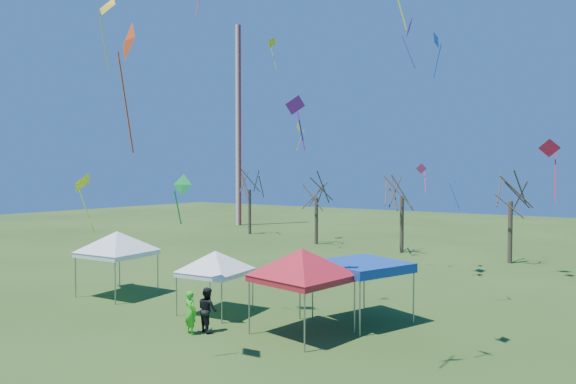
% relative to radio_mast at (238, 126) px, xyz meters
% --- Properties ---
extents(ground, '(140.00, 140.00, 0.00)m').
position_rel_radio_mast_xyz_m(ground, '(28.00, -34.00, -12.50)').
color(ground, '#294717').
rests_on(ground, ground).
extents(radio_mast, '(0.70, 0.70, 25.00)m').
position_rel_radio_mast_xyz_m(radio_mast, '(0.00, 0.00, 0.00)').
color(radio_mast, silver).
rests_on(radio_mast, ground).
extents(tree_0, '(3.83, 3.83, 8.44)m').
position_rel_radio_mast_xyz_m(tree_0, '(7.15, -6.62, -6.01)').
color(tree_0, '#3D2D21').
rests_on(tree_0, ground).
extents(tree_1, '(3.42, 3.42, 7.54)m').
position_rel_radio_mast_xyz_m(tree_1, '(17.23, -9.35, -6.71)').
color(tree_1, '#3D2D21').
rests_on(tree_1, ground).
extents(tree_2, '(3.71, 3.71, 8.18)m').
position_rel_radio_mast_xyz_m(tree_2, '(25.63, -9.62, -6.21)').
color(tree_2, '#3D2D21').
rests_on(tree_2, ground).
extents(tree_3, '(3.59, 3.59, 7.91)m').
position_rel_radio_mast_xyz_m(tree_3, '(34.03, -9.96, -6.42)').
color(tree_3, '#3D2D21').
rests_on(tree_3, ground).
extents(tent_white_west, '(4.44, 4.44, 3.93)m').
position_rel_radio_mast_xyz_m(tent_white_west, '(18.96, -32.34, -9.33)').
color(tent_white_west, gray).
rests_on(tent_white_west, ground).
extents(tent_white_mid, '(3.76, 3.76, 3.34)m').
position_rel_radio_mast_xyz_m(tent_white_mid, '(25.68, -32.00, -9.80)').
color(tent_white_mid, gray).
rests_on(tent_white_mid, ground).
extents(tent_red, '(4.48, 4.48, 4.00)m').
position_rel_radio_mast_xyz_m(tent_red, '(30.68, -32.32, -9.27)').
color(tent_red, gray).
rests_on(tent_red, ground).
extents(tent_blue, '(4.28, 4.28, 2.61)m').
position_rel_radio_mast_xyz_m(tent_blue, '(31.85, -29.29, -10.10)').
color(tent_blue, gray).
rests_on(tent_blue, ground).
extents(person_dark, '(1.06, 0.94, 1.82)m').
position_rel_radio_mast_xyz_m(person_dark, '(27.33, -34.26, -11.59)').
color(person_dark, black).
rests_on(person_dark, ground).
extents(person_green, '(0.71, 0.54, 1.74)m').
position_rel_radio_mast_xyz_m(person_green, '(27.00, -34.86, -11.63)').
color(person_green, '#2ED121').
rests_on(person_green, ground).
extents(kite_17, '(0.95, 0.61, 2.74)m').
position_rel_radio_mast_xyz_m(kite_17, '(38.52, -24.77, -5.00)').
color(kite_17, '#EA1643').
rests_on(kite_17, ground).
extents(kite_2, '(0.73, 1.26, 3.01)m').
position_rel_radio_mast_xyz_m(kite_2, '(13.02, -10.51, 6.24)').
color(kite_2, yellow).
rests_on(kite_2, ground).
extents(kite_27, '(0.92, 1.06, 2.15)m').
position_rel_radio_mast_xyz_m(kite_27, '(30.78, -32.96, -3.43)').
color(kite_27, '#7018A9').
rests_on(kite_27, ground).
extents(kite_19, '(0.73, 0.63, 2.01)m').
position_rel_radio_mast_xyz_m(kite_19, '(29.55, -15.85, -5.75)').
color(kite_19, '#FD387B').
rests_on(kite_19, ground).
extents(kite_18, '(0.71, 0.90, 2.22)m').
position_rel_radio_mast_xyz_m(kite_18, '(33.77, -25.49, 0.19)').
color(kite_18, blue).
rests_on(kite_18, ground).
extents(kite_8, '(1.49, 0.94, 4.34)m').
position_rel_radio_mast_xyz_m(kite_8, '(15.46, -30.25, 3.90)').
color(kite_8, yellow).
rests_on(kite_8, ground).
extents(kite_14, '(1.41, 1.63, 3.57)m').
position_rel_radio_mast_xyz_m(kite_14, '(16.30, -32.62, -6.53)').
color(kite_14, '#CEE618').
rests_on(kite_14, ground).
extents(kite_1, '(0.95, 0.50, 2.11)m').
position_rel_radio_mast_xyz_m(kite_1, '(26.25, -34.58, -6.53)').
color(kite_1, green).
rests_on(kite_1, ground).
extents(kite_13, '(0.97, 0.91, 2.51)m').
position_rel_radio_mast_xyz_m(kite_13, '(18.00, -13.39, -2.14)').
color(kite_13, '#CDE017').
rests_on(kite_13, ground).
extents(kite_11, '(1.06, 1.52, 3.17)m').
position_rel_radio_mast_xyz_m(kite_11, '(29.98, -19.44, 2.85)').
color(kite_11, '#5818AA').
rests_on(kite_11, ground).
extents(kite_5, '(1.31, 0.78, 4.18)m').
position_rel_radio_mast_xyz_m(kite_5, '(28.26, -38.82, -1.89)').
color(kite_5, '#E8410C').
rests_on(kite_5, ground).
extents(kite_22, '(0.72, 0.84, 2.37)m').
position_rel_radio_mast_xyz_m(kite_22, '(31.37, -14.36, -6.63)').
color(kite_22, blue).
rests_on(kite_22, ground).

